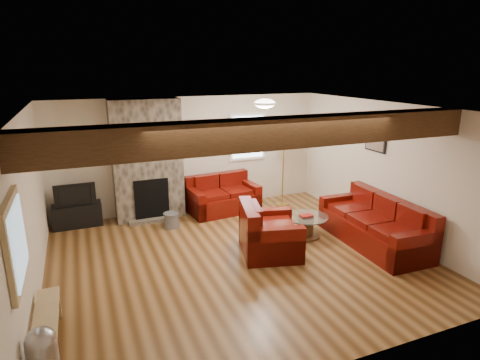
{
  "coord_description": "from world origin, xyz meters",
  "views": [
    {
      "loc": [
        -2.3,
        -5.7,
        3.11
      ],
      "look_at": [
        0.21,
        0.4,
        1.24
      ],
      "focal_mm": 30.0,
      "sensor_mm": 36.0,
      "label": 1
    }
  ],
  "objects_px": {
    "sofa_three": "(374,222)",
    "floor_lamp": "(284,144)",
    "coffee_table": "(306,226)",
    "television": "(75,194)",
    "tv_cabinet": "(77,215)",
    "armchair_red": "(270,229)",
    "loveseat": "(223,194)"
  },
  "relations": [
    {
      "from": "television",
      "to": "loveseat",
      "type": "bearing_deg",
      "value": -5.69
    },
    {
      "from": "tv_cabinet",
      "to": "floor_lamp",
      "type": "bearing_deg",
      "value": -5.63
    },
    {
      "from": "loveseat",
      "to": "floor_lamp",
      "type": "bearing_deg",
      "value": -10.72
    },
    {
      "from": "loveseat",
      "to": "floor_lamp",
      "type": "distance_m",
      "value": 1.76
    },
    {
      "from": "loveseat",
      "to": "coffee_table",
      "type": "bearing_deg",
      "value": -67.92
    },
    {
      "from": "tv_cabinet",
      "to": "floor_lamp",
      "type": "height_order",
      "value": "floor_lamp"
    },
    {
      "from": "coffee_table",
      "to": "television",
      "type": "xyz_separation_m",
      "value": [
        -3.98,
        2.18,
        0.49
      ]
    },
    {
      "from": "tv_cabinet",
      "to": "television",
      "type": "distance_m",
      "value": 0.46
    },
    {
      "from": "loveseat",
      "to": "television",
      "type": "relative_size",
      "value": 1.95
    },
    {
      "from": "loveseat",
      "to": "floor_lamp",
      "type": "xyz_separation_m",
      "value": [
        1.41,
        -0.14,
        1.04
      ]
    },
    {
      "from": "armchair_red",
      "to": "television",
      "type": "bearing_deg",
      "value": 64.83
    },
    {
      "from": "coffee_table",
      "to": "television",
      "type": "height_order",
      "value": "television"
    },
    {
      "from": "sofa_three",
      "to": "floor_lamp",
      "type": "height_order",
      "value": "floor_lamp"
    },
    {
      "from": "armchair_red",
      "to": "floor_lamp",
      "type": "xyz_separation_m",
      "value": [
        1.37,
        2.11,
        1.0
      ]
    },
    {
      "from": "armchair_red",
      "to": "sofa_three",
      "type": "bearing_deg",
      "value": -86.9
    },
    {
      "from": "sofa_three",
      "to": "floor_lamp",
      "type": "bearing_deg",
      "value": -166.54
    },
    {
      "from": "loveseat",
      "to": "tv_cabinet",
      "type": "relative_size",
      "value": 1.61
    },
    {
      "from": "floor_lamp",
      "to": "television",
      "type": "bearing_deg",
      "value": 174.37
    },
    {
      "from": "sofa_three",
      "to": "tv_cabinet",
      "type": "xyz_separation_m",
      "value": [
        -4.93,
        2.93,
        -0.19
      ]
    },
    {
      "from": "loveseat",
      "to": "armchair_red",
      "type": "relative_size",
      "value": 1.39
    },
    {
      "from": "armchair_red",
      "to": "loveseat",
      "type": "bearing_deg",
      "value": 15.7
    },
    {
      "from": "loveseat",
      "to": "television",
      "type": "height_order",
      "value": "television"
    },
    {
      "from": "sofa_three",
      "to": "armchair_red",
      "type": "distance_m",
      "value": 1.92
    },
    {
      "from": "tv_cabinet",
      "to": "coffee_table",
      "type": "bearing_deg",
      "value": -28.74
    },
    {
      "from": "television",
      "to": "floor_lamp",
      "type": "distance_m",
      "value": 4.5
    },
    {
      "from": "coffee_table",
      "to": "tv_cabinet",
      "type": "relative_size",
      "value": 0.89
    },
    {
      "from": "loveseat",
      "to": "coffee_table",
      "type": "relative_size",
      "value": 1.82
    },
    {
      "from": "floor_lamp",
      "to": "tv_cabinet",
      "type": "bearing_deg",
      "value": 174.37
    },
    {
      "from": "television",
      "to": "floor_lamp",
      "type": "height_order",
      "value": "floor_lamp"
    },
    {
      "from": "sofa_three",
      "to": "floor_lamp",
      "type": "xyz_separation_m",
      "value": [
        -0.51,
        2.49,
        1.01
      ]
    },
    {
      "from": "sofa_three",
      "to": "loveseat",
      "type": "distance_m",
      "value": 3.25
    },
    {
      "from": "television",
      "to": "floor_lamp",
      "type": "xyz_separation_m",
      "value": [
        4.42,
        -0.44,
        0.75
      ]
    }
  ]
}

